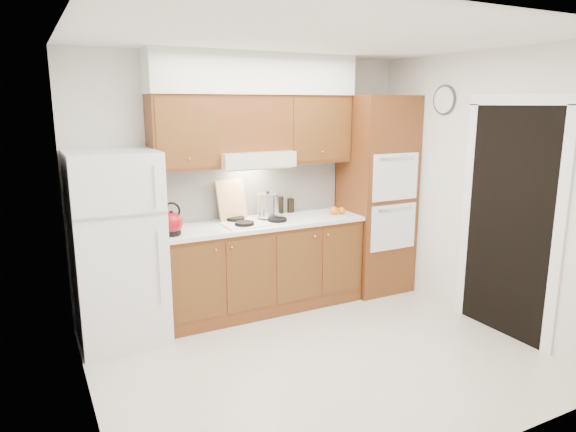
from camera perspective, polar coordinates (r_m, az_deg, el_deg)
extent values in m
plane|color=beige|center=(4.55, 3.38, -15.35)|extent=(3.60, 3.60, 0.00)
plane|color=white|center=(4.06, 3.87, 19.24)|extent=(3.60, 3.60, 0.00)
cube|color=silver|center=(5.43, -4.59, 3.72)|extent=(3.60, 0.02, 2.60)
cube|color=silver|center=(3.55, -22.16, -1.80)|extent=(0.02, 3.00, 2.60)
cube|color=silver|center=(5.25, 20.70, 2.67)|extent=(0.02, 3.00, 2.60)
cube|color=white|center=(4.80, -18.42, -3.41)|extent=(0.75, 0.72, 1.72)
cube|color=brown|center=(5.37, -2.93, -5.70)|extent=(2.11, 0.60, 0.90)
cube|color=white|center=(5.23, -2.94, -0.83)|extent=(2.13, 0.62, 0.04)
cube|color=white|center=(5.44, -4.27, 2.88)|extent=(2.11, 0.03, 0.56)
cube|color=brown|center=(5.90, 9.71, 2.30)|extent=(0.70, 0.65, 2.20)
cube|color=brown|center=(4.98, -11.64, 9.09)|extent=(0.63, 0.33, 0.70)
cube|color=brown|center=(5.54, 2.90, 9.64)|extent=(0.73, 0.33, 0.70)
cube|color=silver|center=(5.18, -3.92, 6.38)|extent=(0.75, 0.45, 0.15)
cube|color=brown|center=(5.21, -4.25, 10.27)|extent=(0.75, 0.33, 0.55)
cube|color=silver|center=(5.22, -3.75, 15.50)|extent=(2.13, 0.36, 0.40)
cube|color=white|center=(5.22, -3.54, -0.57)|extent=(0.74, 0.50, 0.01)
cube|color=black|center=(5.07, 23.32, -0.76)|extent=(0.02, 0.90, 2.10)
cylinder|color=#3F3833|center=(5.56, 16.99, 12.23)|extent=(0.02, 0.30, 0.30)
sphere|color=maroon|center=(4.77, -12.80, -0.80)|extent=(0.26, 0.26, 0.20)
cube|color=tan|center=(5.28, -6.28, 1.68)|extent=(0.35, 0.19, 0.44)
cylinder|color=#BABABF|center=(5.29, -2.26, 1.18)|extent=(0.29, 0.29, 0.23)
cylinder|color=black|center=(5.58, -0.77, 1.23)|extent=(0.05, 0.05, 0.19)
cylinder|color=black|center=(5.63, 0.20, 1.19)|extent=(0.05, 0.05, 0.16)
cylinder|color=black|center=(5.65, 0.42, 1.17)|extent=(0.06, 0.06, 0.15)
sphere|color=#F34D0C|center=(5.59, 6.00, 0.60)|extent=(0.08, 0.08, 0.08)
sphere|color=orange|center=(5.56, 5.13, 0.62)|extent=(0.11, 0.11, 0.09)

